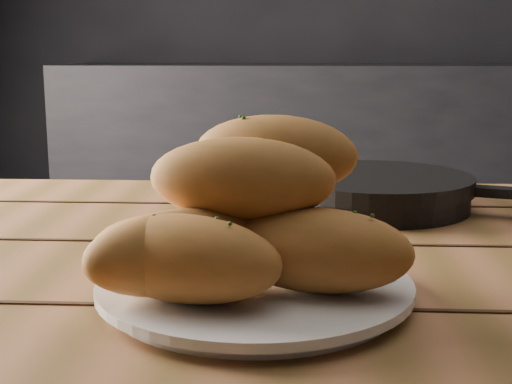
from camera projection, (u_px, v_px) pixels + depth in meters
name	position (u px, v px, depth m)	size (l,w,h in m)	color
counter	(398.00, 172.00, 3.02)	(2.80, 0.60, 0.90)	black
table	(403.00, 364.00, 0.70)	(1.52, 0.95, 0.75)	brown
plate	(255.00, 289.00, 0.61)	(0.27, 0.27, 0.02)	silver
bread_rolls	(242.00, 220.00, 0.59)	(0.28, 0.25, 0.14)	#B86D33
skillet	(376.00, 191.00, 0.96)	(0.39, 0.26, 0.05)	black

